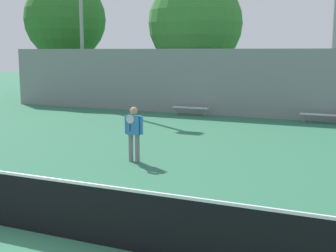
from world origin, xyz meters
TOP-DOWN VIEW (x-y plane):
  - ground_plane at (0.00, 0.00)m, footprint 100.00×100.00m
  - tennis_net at (0.00, 0.00)m, footprint 11.00×0.09m
  - tennis_player at (-1.16, 5.66)m, footprint 0.59×0.42m
  - bench_courtside_near at (3.17, 15.80)m, footprint 1.98×0.40m
  - bench_courtside_far at (-3.34, 15.80)m, footprint 1.92×0.40m
  - back_fence at (0.00, 16.41)m, footprint 30.08×0.06m
  - tree_green_broad at (-4.99, 20.69)m, footprint 5.72×5.72m
  - tree_dark_dense at (-14.44, 20.47)m, footprint 5.52×5.52m

SIDE VIEW (x-z plane):
  - ground_plane at x=0.00m, z-range 0.00..0.00m
  - bench_courtside_far at x=-3.34m, z-range 0.17..0.60m
  - bench_courtside_near at x=3.17m, z-range 0.18..0.60m
  - tennis_net at x=0.00m, z-range 0.01..1.09m
  - tennis_player at x=-1.16m, z-range 0.12..1.78m
  - back_fence at x=0.00m, z-range 0.00..3.41m
  - tree_green_broad at x=-4.99m, z-range 1.04..8.86m
  - tree_dark_dense at x=-14.44m, z-range 1.31..9.49m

